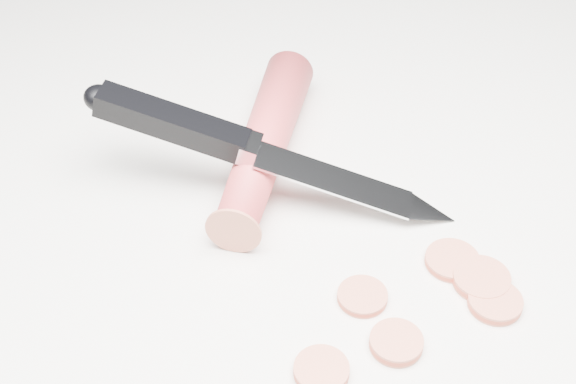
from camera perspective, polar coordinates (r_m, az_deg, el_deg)
ground at (r=0.51m, az=5.07°, el=-4.88°), size 2.40×2.40×0.00m
carrot at (r=0.57m, az=-1.65°, el=3.58°), size 0.16×0.14×0.03m
carrot_slice_0 at (r=0.51m, az=13.59°, el=-6.06°), size 0.04×0.04×0.01m
carrot_slice_1 at (r=0.52m, az=11.59°, el=-4.79°), size 0.03×0.03×0.01m
carrot_slice_2 at (r=0.50m, az=14.51°, el=-7.58°), size 0.03×0.03×0.01m
carrot_slice_3 at (r=0.49m, az=5.32°, el=-7.40°), size 0.03×0.03×0.01m
carrot_slice_4 at (r=0.47m, az=7.71°, el=-10.57°), size 0.03×0.03×0.01m
carrot_slice_5 at (r=0.45m, az=2.39°, el=-12.57°), size 0.03×0.03×0.01m
kitchen_knife at (r=0.53m, az=-1.22°, el=2.88°), size 0.18×0.21×0.07m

